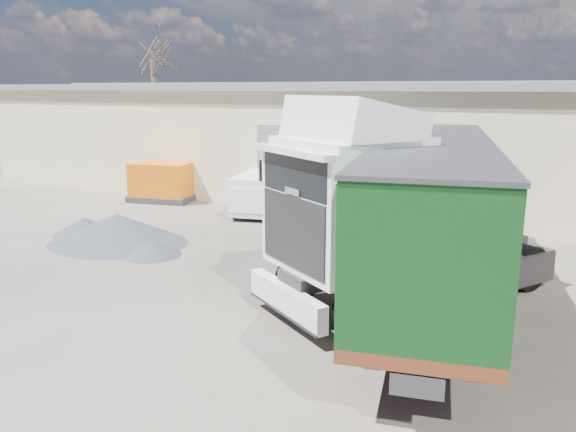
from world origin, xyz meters
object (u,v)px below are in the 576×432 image
at_px(tractor_unit, 375,221).
at_px(panel_van, 262,193).
at_px(orange_skip, 162,185).
at_px(bare_tree, 152,45).
at_px(box_trailer, 431,204).

height_order(tractor_unit, panel_van, tractor_unit).
distance_m(tractor_unit, orange_skip, 15.05).
bearing_deg(orange_skip, bare_tree, 118.55).
distance_m(box_trailer, panel_van, 10.89).
height_order(box_trailer, orange_skip, box_trailer).
bearing_deg(bare_tree, box_trailer, -37.16).
distance_m(bare_tree, box_trailer, 29.66).
relative_size(bare_tree, box_trailer, 0.79).
xyz_separation_m(box_trailer, panel_van, (-8.50, 6.62, -1.54)).
bearing_deg(tractor_unit, bare_tree, 172.18).
bearing_deg(panel_van, box_trailer, -52.40).
relative_size(bare_tree, orange_skip, 3.04).
xyz_separation_m(box_trailer, orange_skip, (-13.87, 6.75, -1.63)).
bearing_deg(box_trailer, tractor_unit, -147.83).
distance_m(tractor_unit, box_trailer, 1.51).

